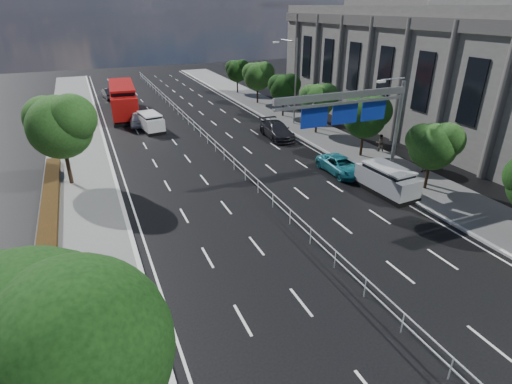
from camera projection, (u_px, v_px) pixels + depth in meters
ground at (353, 286)px, 18.77m from camera, size 160.00×160.00×0.00m
sidewalk_near at (93, 364)px, 14.61m from camera, size 5.00×140.00×0.14m
kerb_near at (161, 343)px, 15.51m from camera, size 0.25×140.00×0.15m
kerb_far at (489, 244)px, 21.97m from camera, size 0.25×140.00×0.15m
median_fence at (210, 141)px, 37.25m from camera, size 0.05×85.00×1.02m
hedge_near at (43, 289)px, 18.00m from camera, size 1.00×36.00×0.44m
toilet_sign at (95, 298)px, 13.59m from camera, size 1.62×0.18×4.34m
overhead_gantry at (355, 109)px, 27.16m from camera, size 10.24×0.38×7.45m
streetlight_far at (293, 76)px, 41.93m from camera, size 2.78×2.40×9.00m
civic_hall at (420, 64)px, 42.90m from camera, size 14.40×36.00×14.35m
near_tree_big at (30, 357)px, 8.41m from camera, size 5.72×5.33×7.71m
near_tree_back at (60, 123)px, 27.46m from camera, size 4.84×4.51×6.69m
far_tree_c at (434, 144)px, 27.15m from camera, size 3.52×3.28×4.94m
far_tree_d at (366, 115)px, 33.27m from camera, size 3.85×3.59×5.34m
far_tree_e at (318, 99)px, 39.56m from camera, size 3.63×3.38×5.13m
far_tree_f at (284, 87)px, 45.82m from camera, size 3.52×3.28×5.02m
far_tree_g at (258, 75)px, 51.94m from camera, size 3.96×3.69×5.45m
far_tree_h at (237, 70)px, 58.32m from camera, size 3.41×3.18×4.91m
white_minivan at (150, 122)px, 41.70m from camera, size 2.39×4.47×1.85m
red_bus at (123, 99)px, 47.69m from camera, size 3.71×12.18×3.59m
near_car_silver at (139, 118)px, 43.60m from camera, size 2.50×4.91×1.60m
near_car_dark at (110, 93)px, 56.13m from camera, size 2.15×4.78×1.52m
silver_minivan at (387, 180)px, 27.79m from camera, size 2.25×4.75×1.92m
parked_car_teal at (341, 165)px, 31.14m from camera, size 2.17×4.65×1.29m
parked_car_dark at (277, 130)px, 39.48m from camera, size 2.46×5.45×1.55m
pedestrian_a at (425, 160)px, 30.92m from camera, size 0.78×0.58×1.92m
pedestrian_b at (380, 143)px, 35.45m from camera, size 0.88×0.76×1.54m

